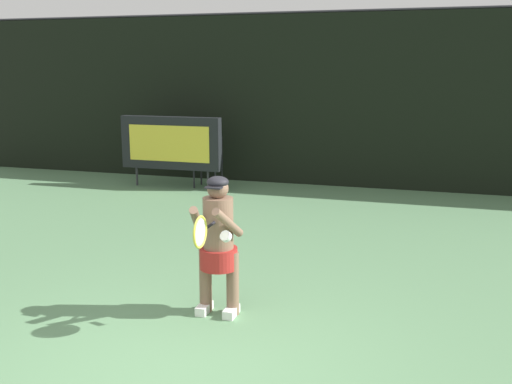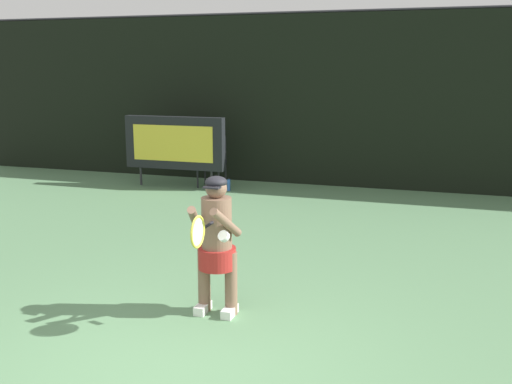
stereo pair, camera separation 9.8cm
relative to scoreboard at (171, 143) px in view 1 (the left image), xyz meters
name	(u,v)px [view 1 (the left image)]	position (x,y,z in m)	size (l,w,h in m)	color
backdrop_screen	(340,101)	(3.35, 1.22, 0.86)	(18.00, 0.12, 3.66)	black
scoreboard	(171,143)	(0.00, 0.00, 0.00)	(2.20, 0.21, 1.50)	black
umpire_chair	(209,158)	(0.72, 0.33, -0.33)	(0.52, 0.44, 1.08)	black
water_bottle	(225,185)	(1.21, -0.01, -0.82)	(0.07, 0.07, 0.27)	blue
tennis_player	(218,241)	(3.26, -5.89, -0.16)	(0.53, 0.60, 1.45)	white
tennis_racket	(201,232)	(3.27, -6.38, 0.07)	(0.03, 0.60, 0.31)	black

